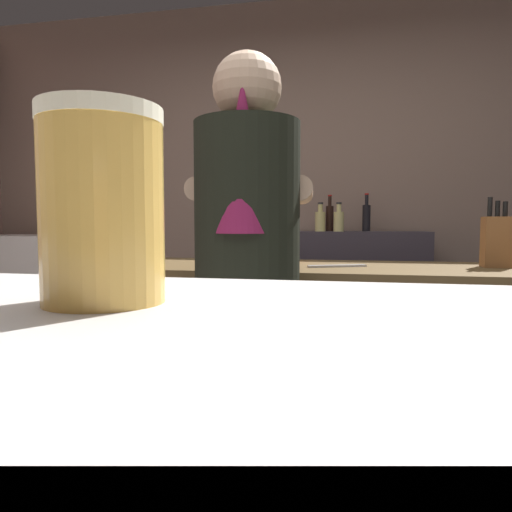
# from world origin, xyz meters

# --- Properties ---
(wall_back) EXTENTS (5.20, 0.10, 2.70)m
(wall_back) POSITION_xyz_m (0.00, 2.20, 1.35)
(wall_back) COLOR gray
(wall_back) RESTS_ON ground
(prep_counter) EXTENTS (2.10, 0.60, 0.93)m
(prep_counter) POSITION_xyz_m (0.35, 0.70, 0.47)
(prep_counter) COLOR brown
(prep_counter) RESTS_ON ground
(back_shelf) EXTENTS (0.90, 0.36, 1.06)m
(back_shelf) POSITION_xyz_m (0.35, 1.92, 0.53)
(back_shelf) COLOR #3B353F
(back_shelf) RESTS_ON ground
(mini_fridge) EXTENTS (0.69, 0.58, 1.02)m
(mini_fridge) POSITION_xyz_m (-2.01, 1.75, 0.51)
(mini_fridge) COLOR white
(mini_fridge) RESTS_ON ground
(bartender) EXTENTS (0.44, 0.52, 1.65)m
(bartender) POSITION_xyz_m (-0.04, 0.24, 0.95)
(bartender) COLOR #362A2F
(bartender) RESTS_ON ground
(knife_block) EXTENTS (0.10, 0.08, 0.28)m
(knife_block) POSITION_xyz_m (0.85, 0.75, 1.04)
(knife_block) COLOR brown
(knife_block) RESTS_ON prep_counter
(mixing_bowl) EXTENTS (0.22, 0.22, 0.06)m
(mixing_bowl) POSITION_xyz_m (-0.05, 0.79, 0.96)
(mixing_bowl) COLOR #CF592A
(mixing_bowl) RESTS_ON prep_counter
(chefs_knife) EXTENTS (0.23, 0.12, 0.01)m
(chefs_knife) POSITION_xyz_m (0.24, 0.65, 0.94)
(chefs_knife) COLOR silver
(chefs_knife) RESTS_ON prep_counter
(pint_glass_near) EXTENTS (0.08, 0.08, 0.13)m
(pint_glass_near) POSITION_xyz_m (0.11, -0.92, 1.12)
(pint_glass_near) COLOR #E0AF4E
(pint_glass_near) RESTS_ON bar_counter
(bottle_soy) EXTENTS (0.07, 0.07, 0.19)m
(bottle_soy) POSITION_xyz_m (0.22, 1.82, 1.13)
(bottle_soy) COLOR #D3CA7F
(bottle_soy) RESTS_ON back_shelf
(bottle_hot_sauce) EXTENTS (0.05, 0.05, 0.25)m
(bottle_hot_sauce) POSITION_xyz_m (0.40, 1.96, 1.15)
(bottle_hot_sauce) COLOR black
(bottle_hot_sauce) RESTS_ON back_shelf
(bottle_vinegar) EXTENTS (0.05, 0.05, 0.24)m
(bottle_vinegar) POSITION_xyz_m (0.16, 1.92, 1.15)
(bottle_vinegar) COLOR black
(bottle_vinegar) RESTS_ON back_shelf
(bottle_olive_oil) EXTENTS (0.07, 0.07, 0.19)m
(bottle_olive_oil) POSITION_xyz_m (0.10, 1.86, 1.13)
(bottle_olive_oil) COLOR #D6CC7B
(bottle_olive_oil) RESTS_ON back_shelf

